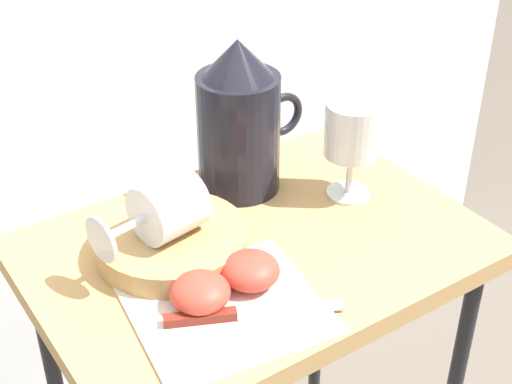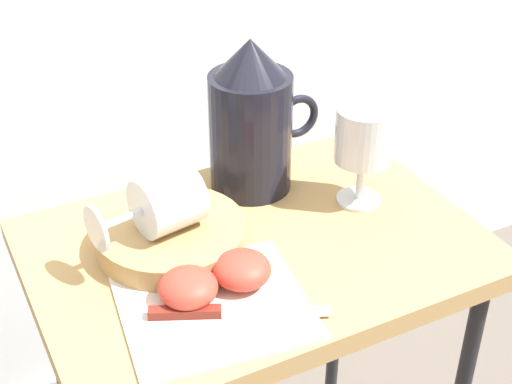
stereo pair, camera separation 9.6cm
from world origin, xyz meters
name	(u,v)px [view 1 (the left image)]	position (x,y,z in m)	size (l,w,h in m)	color
table	(256,289)	(0.00, 0.00, 0.65)	(0.59, 0.42, 0.74)	tan
linen_napkin	(227,309)	(-0.10, -0.09, 0.74)	(0.22, 0.20, 0.00)	silver
basket_tray	(172,242)	(-0.10, 0.04, 0.75)	(0.20, 0.20, 0.04)	tan
pitcher	(239,130)	(0.06, 0.13, 0.83)	(0.17, 0.12, 0.23)	black
wine_glass_upright	(353,134)	(0.18, 0.02, 0.84)	(0.08, 0.08, 0.15)	silver
wine_glass_tipped_near	(166,208)	(-0.11, 0.04, 0.81)	(0.15, 0.09, 0.08)	silver
apple_half_left	(200,292)	(-0.13, -0.07, 0.76)	(0.07, 0.07, 0.04)	#CC3D2D
apple_half_right	(251,270)	(-0.06, -0.07, 0.76)	(0.07, 0.07, 0.04)	#CC3D2D
knife	(228,315)	(-0.11, -0.11, 0.75)	(0.20, 0.10, 0.01)	silver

